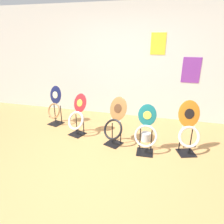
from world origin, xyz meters
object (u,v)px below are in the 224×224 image
toilet_seat_display_woodgrain (115,123)px  toilet_seat_display_teal_sax (146,132)px  paint_can (146,136)px  toilet_seat_display_orange_sun (189,131)px  toilet_seat_display_crimson_swirl (77,117)px  toilet_seat_display_navy_moon (55,105)px

toilet_seat_display_woodgrain → toilet_seat_display_teal_sax: toilet_seat_display_woodgrain is taller
toilet_seat_display_woodgrain → paint_can: toilet_seat_display_woodgrain is taller
toilet_seat_display_teal_sax → toilet_seat_display_orange_sun: bearing=14.3°
toilet_seat_display_crimson_swirl → toilet_seat_display_navy_moon: (-0.70, 0.36, 0.06)m
toilet_seat_display_navy_moon → toilet_seat_display_teal_sax: size_ratio=1.01×
toilet_seat_display_woodgrain → toilet_seat_display_orange_sun: bearing=-0.2°
toilet_seat_display_navy_moon → toilet_seat_display_teal_sax: (2.10, -0.72, -0.05)m
toilet_seat_display_navy_moon → toilet_seat_display_teal_sax: 2.22m
toilet_seat_display_crimson_swirl → paint_can: toilet_seat_display_crimson_swirl is taller
toilet_seat_display_woodgrain → toilet_seat_display_teal_sax: (0.58, -0.18, -0.03)m
toilet_seat_display_crimson_swirl → toilet_seat_display_teal_sax: 1.45m
toilet_seat_display_crimson_swirl → paint_can: 1.41m
toilet_seat_display_navy_moon → toilet_seat_display_woodgrain: 1.61m
toilet_seat_display_navy_moon → toilet_seat_display_orange_sun: (2.79, -0.54, -0.02)m
toilet_seat_display_crimson_swirl → toilet_seat_display_woodgrain: 0.84m
toilet_seat_display_teal_sax → toilet_seat_display_orange_sun: (0.69, 0.18, 0.03)m
toilet_seat_display_woodgrain → toilet_seat_display_orange_sun: size_ratio=0.96×
toilet_seat_display_woodgrain → toilet_seat_display_orange_sun: toilet_seat_display_orange_sun is taller
toilet_seat_display_crimson_swirl → toilet_seat_display_teal_sax: (1.41, -0.36, 0.01)m
toilet_seat_display_crimson_swirl → toilet_seat_display_woodgrain: bearing=-12.1°
toilet_seat_display_navy_moon → toilet_seat_display_orange_sun: toilet_seat_display_orange_sun is taller
toilet_seat_display_crimson_swirl → toilet_seat_display_orange_sun: size_ratio=0.90×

